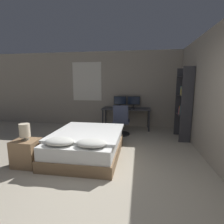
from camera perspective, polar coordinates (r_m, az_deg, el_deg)
The scene contains 13 objects.
ground_plane at distance 2.80m, azimuth -5.46°, elevation -25.37°, with size 20.00×20.00×0.00m, color #B2A893.
wall_back at distance 6.41m, azimuth 3.49°, elevation 7.37°, with size 12.00×0.08×2.70m.
wall_side_right at distance 3.99m, azimuth 30.06°, elevation 4.67°, with size 0.06×12.00×2.70m.
bed at distance 3.97m, azimuth -8.21°, elevation -10.20°, with size 1.47×1.90×0.60m.
nightstand at distance 3.84m, azimuth -26.13°, elevation -11.91°, with size 0.47×0.40×0.52m.
bedside_lamp at distance 3.71m, azimuth -26.64°, elevation -5.47°, with size 0.19×0.19×0.32m.
desk at distance 6.07m, azimuth 4.65°, elevation 0.51°, with size 1.65×0.66×0.72m.
monitor_left at distance 6.28m, azimuth 2.62°, elevation 3.65°, with size 0.44×0.16×0.40m.
monitor_right at distance 6.25m, azimuth 7.09°, elevation 3.55°, with size 0.44×0.16×0.40m.
keyboard at distance 5.84m, azimuth 4.50°, elevation 1.01°, with size 0.36×0.13×0.02m.
computer_mouse at distance 5.82m, azimuth 7.14°, elevation 1.03°, with size 0.07×0.05×0.04m.
office_chair at distance 5.36m, azimuth 3.01°, elevation -3.59°, with size 0.52×0.52×0.94m.
bookshelf at distance 5.25m, azimuth 22.52°, elevation 3.22°, with size 0.30×0.75×2.01m.
Camera 1 is at (0.59, -2.22, 1.61)m, focal length 28.00 mm.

